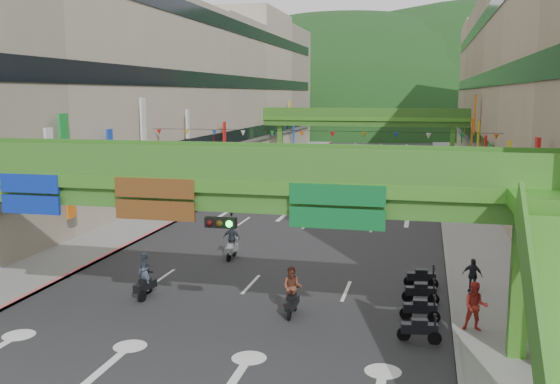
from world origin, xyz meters
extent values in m
cube|color=#28282B|center=(0.00, 50.00, 0.01)|extent=(18.00, 140.00, 0.02)
cube|color=gray|center=(-11.00, 50.00, 0.07)|extent=(4.00, 140.00, 0.15)
cube|color=gray|center=(11.00, 50.00, 0.07)|extent=(4.00, 140.00, 0.15)
cube|color=#CC5959|center=(-9.10, 50.00, 0.09)|extent=(0.20, 140.00, 0.18)
cube|color=gray|center=(9.10, 50.00, 0.09)|extent=(0.20, 140.00, 0.18)
cube|color=#9E937F|center=(-19.00, 50.00, 9.50)|extent=(12.00, 95.00, 19.00)
cube|color=black|center=(-12.95, 50.00, 4.20)|extent=(0.08, 90.25, 1.40)
cube|color=black|center=(-12.95, 50.00, 10.20)|extent=(0.08, 90.25, 1.40)
cube|color=black|center=(-12.95, 50.00, 16.20)|extent=(0.08, 90.25, 1.40)
cube|color=gray|center=(19.00, 50.00, 9.50)|extent=(12.00, 95.00, 19.00)
cube|color=black|center=(12.95, 50.00, 4.20)|extent=(0.08, 90.25, 1.40)
cube|color=black|center=(12.95, 50.00, 10.20)|extent=(0.08, 90.25, 1.40)
cube|color=black|center=(12.95, 50.00, 16.20)|extent=(0.08, 90.25, 1.40)
cube|color=#4C9E2D|center=(0.00, 6.00, 5.75)|extent=(28.00, 2.20, 0.50)
cube|color=#387223|center=(0.00, 6.00, 5.15)|extent=(28.00, 1.76, 0.70)
cube|color=#4C9E2D|center=(11.00, 6.00, 2.40)|extent=(0.60, 0.60, 4.80)
cube|color=#387223|center=(0.00, 4.96, 6.55)|extent=(28.00, 0.12, 1.10)
cube|color=#387223|center=(0.00, 7.04, 6.55)|extent=(28.00, 0.12, 1.10)
cube|color=navy|center=(-6.50, 4.92, 5.15)|extent=(2.40, 0.12, 1.50)
cube|color=#593314|center=(-1.50, 4.92, 5.15)|extent=(3.00, 0.12, 1.50)
cube|color=#0C5926|center=(5.00, 4.92, 5.15)|extent=(3.20, 0.12, 1.50)
cube|color=black|center=(1.00, 4.77, 4.50)|extent=(1.10, 0.28, 0.35)
cube|color=#4C9E2D|center=(0.00, 65.00, 5.75)|extent=(28.00, 2.20, 0.50)
cube|color=#387223|center=(0.00, 65.00, 5.15)|extent=(28.00, 1.76, 0.70)
cube|color=#4C9E2D|center=(-11.00, 65.00, 2.40)|extent=(0.60, 0.60, 4.80)
cube|color=#4C9E2D|center=(11.00, 65.00, 2.40)|extent=(0.60, 0.60, 4.80)
cube|color=#387223|center=(0.00, 63.96, 6.55)|extent=(28.00, 0.12, 1.10)
cube|color=#387223|center=(0.00, 66.04, 6.55)|extent=(28.00, 0.12, 1.10)
ellipsoid|color=#1C4419|center=(-15.00, 160.00, 0.00)|extent=(168.00, 140.00, 112.00)
ellipsoid|color=#1C4419|center=(25.00, 180.00, 0.00)|extent=(208.00, 176.00, 128.00)
cylinder|color=black|center=(0.00, 30.00, 6.20)|extent=(26.00, 0.03, 0.03)
cone|color=red|center=(-12.50, 30.00, 5.95)|extent=(0.36, 0.36, 0.40)
cone|color=gold|center=(-10.23, 30.00, 5.95)|extent=(0.36, 0.36, 0.40)
cone|color=#193FB2|center=(-7.95, 30.00, 5.95)|extent=(0.36, 0.36, 0.40)
cone|color=silver|center=(-5.68, 30.00, 5.95)|extent=(0.36, 0.36, 0.40)
cone|color=#198C33|center=(-3.41, 30.00, 5.95)|extent=(0.36, 0.36, 0.40)
cone|color=orange|center=(-1.14, 30.00, 5.95)|extent=(0.36, 0.36, 0.40)
cone|color=red|center=(1.14, 30.00, 5.95)|extent=(0.36, 0.36, 0.40)
cone|color=gold|center=(3.41, 30.00, 5.95)|extent=(0.36, 0.36, 0.40)
cone|color=#193FB2|center=(5.68, 30.00, 5.95)|extent=(0.36, 0.36, 0.40)
cone|color=silver|center=(7.95, 30.00, 5.95)|extent=(0.36, 0.36, 0.40)
cone|color=#198C33|center=(10.23, 30.00, 5.95)|extent=(0.36, 0.36, 0.40)
cone|color=orange|center=(12.50, 30.00, 5.95)|extent=(0.36, 0.36, 0.40)
cube|color=black|center=(-3.99, 9.07, 0.55)|extent=(0.60, 1.34, 0.35)
cube|color=black|center=(-3.99, 9.07, 0.80)|extent=(0.40, 0.60, 0.18)
cube|color=black|center=(-4.10, 9.60, 1.05)|extent=(0.55, 0.17, 0.06)
cylinder|color=black|center=(-4.10, 9.60, 0.25)|extent=(0.20, 0.51, 0.50)
cylinder|color=black|center=(-3.88, 8.53, 0.25)|extent=(0.20, 0.51, 0.50)
imported|color=#3C4555|center=(-3.99, 9.07, 1.20)|extent=(0.69, 0.52, 1.69)
cube|color=black|center=(2.76, 8.39, 0.55)|extent=(0.35, 1.30, 0.35)
cube|color=black|center=(2.76, 8.39, 0.80)|extent=(0.30, 0.55, 0.18)
cube|color=black|center=(2.76, 8.94, 1.05)|extent=(0.55, 0.06, 0.06)
cylinder|color=black|center=(2.76, 8.94, 0.25)|extent=(0.10, 0.50, 0.50)
cylinder|color=black|center=(2.76, 7.84, 0.25)|extent=(0.10, 0.50, 0.50)
imported|color=brown|center=(2.76, 8.39, 1.19)|extent=(0.81, 0.63, 1.67)
cube|color=gray|center=(-2.29, 16.22, 0.55)|extent=(0.38, 1.31, 0.35)
cube|color=gray|center=(-2.29, 16.22, 0.80)|extent=(0.31, 0.56, 0.18)
cube|color=gray|center=(-2.30, 16.77, 1.05)|extent=(0.55, 0.07, 0.06)
cylinder|color=black|center=(-2.30, 16.77, 0.25)|extent=(0.11, 0.50, 0.50)
cylinder|color=black|center=(-2.27, 15.67, 0.25)|extent=(0.11, 0.50, 0.50)
imported|color=#262D35|center=(-2.29, 16.22, 1.15)|extent=(0.95, 0.41, 1.60)
cube|color=#7B0600|center=(-0.11, 45.29, 0.55)|extent=(0.35, 1.30, 0.35)
cube|color=#7B0600|center=(-0.11, 45.29, 0.80)|extent=(0.30, 0.55, 0.18)
cube|color=#7B0600|center=(-0.11, 45.84, 1.05)|extent=(0.55, 0.06, 0.06)
cylinder|color=black|center=(-0.11, 45.84, 0.25)|extent=(0.10, 0.50, 0.50)
cylinder|color=black|center=(-0.11, 44.74, 0.25)|extent=(0.10, 0.50, 0.50)
imported|color=#38393E|center=(-0.11, 45.29, 1.25)|extent=(0.88, 0.58, 1.80)
cube|color=black|center=(7.80, 6.70, 0.55)|extent=(1.33, 0.51, 0.35)
cube|color=black|center=(7.80, 6.70, 0.80)|extent=(0.58, 0.37, 0.18)
cube|color=black|center=(8.35, 6.63, 1.05)|extent=(0.13, 0.55, 0.06)
cylinder|color=black|center=(8.35, 6.63, 0.25)|extent=(0.51, 0.16, 0.50)
cylinder|color=black|center=(7.25, 6.77, 0.25)|extent=(0.51, 0.16, 0.50)
cube|color=black|center=(7.80, 8.90, 0.55)|extent=(1.33, 0.51, 0.35)
cube|color=black|center=(7.80, 8.90, 0.80)|extent=(0.58, 0.37, 0.18)
cube|color=black|center=(8.35, 8.83, 1.05)|extent=(0.13, 0.55, 0.06)
cylinder|color=black|center=(8.35, 8.83, 0.25)|extent=(0.51, 0.16, 0.50)
cylinder|color=black|center=(7.25, 8.97, 0.25)|extent=(0.51, 0.16, 0.50)
cube|color=black|center=(7.80, 11.10, 0.55)|extent=(1.33, 0.51, 0.35)
cube|color=black|center=(7.80, 11.10, 0.80)|extent=(0.58, 0.37, 0.18)
cube|color=black|center=(8.35, 11.03, 1.05)|extent=(0.13, 0.55, 0.06)
cylinder|color=black|center=(8.35, 11.03, 0.25)|extent=(0.51, 0.16, 0.50)
cylinder|color=black|center=(7.25, 11.17, 0.25)|extent=(0.51, 0.16, 0.50)
cube|color=black|center=(7.80, 13.30, 0.55)|extent=(1.33, 0.51, 0.35)
cube|color=black|center=(7.80, 13.30, 0.80)|extent=(0.58, 0.37, 0.18)
cube|color=black|center=(8.35, 13.23, 1.05)|extent=(0.13, 0.55, 0.06)
cylinder|color=black|center=(8.35, 13.23, 0.25)|extent=(0.51, 0.16, 0.50)
cylinder|color=black|center=(7.25, 13.37, 0.25)|extent=(0.51, 0.16, 0.50)
imported|color=#B0ADB6|center=(-5.95, 52.73, 0.72)|extent=(1.55, 4.39, 1.45)
imported|color=yellow|center=(-0.05, 49.15, 0.68)|extent=(1.86, 4.09, 1.36)
imported|color=red|center=(9.80, 8.00, 0.93)|extent=(0.91, 0.71, 1.86)
imported|color=#23242A|center=(10.02, 12.81, 0.76)|extent=(0.96, 0.65, 1.52)
imported|color=#314855|center=(12.20, 33.13, 0.87)|extent=(0.94, 0.76, 1.73)
camera|label=1|loc=(7.79, -15.25, 8.89)|focal=40.00mm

